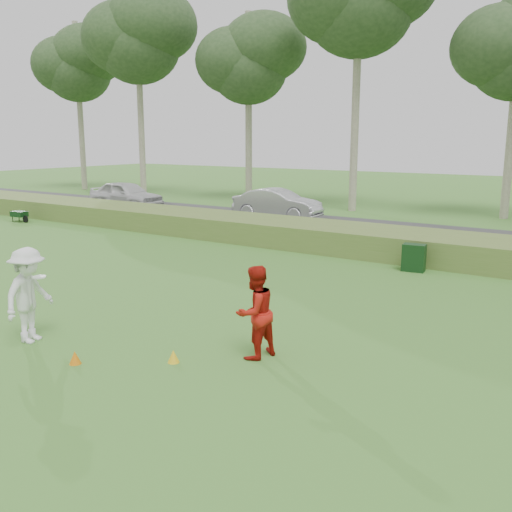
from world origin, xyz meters
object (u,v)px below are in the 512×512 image
Objects in this scene: player_white at (29,295)px; car_left at (126,195)px; player_red at (255,312)px; cone_yellow at (173,356)px; cone_orange at (75,358)px; utility_cabinet at (414,258)px; car_mid at (277,204)px.

player_white is 22.37m from car_left.
player_red reaches higher than cone_yellow.
player_white reaches higher than cone_orange.
car_left reaches higher than cone_orange.
player_white is at bearing -139.22° from car_left.
car_left is at bearing 134.09° from cone_orange.
player_white is 7.98× the size of cone_orange.
player_red is 2.08× the size of utility_cabinet.
cone_orange is 0.29× the size of utility_cabinet.
player_white reaches higher than utility_cabinet.
player_white is 1.10× the size of player_red.
player_red is 1.77m from cone_yellow.
car_left reaches higher than utility_cabinet.
player_white is at bearing -53.60° from player_red.
player_white reaches higher than car_left.
cone_yellow is at bearing -91.91° from player_white.
utility_cabinet reaches higher than cone_yellow.
cone_yellow is at bearing -132.17° from car_left.
player_white is at bearing 170.03° from cone_orange.
cone_yellow is at bearing 36.00° from cone_orange.
player_red is 0.40× the size of car_mid.
car_mid reaches higher than cone_yellow.
player_white is 19.06m from car_mid.
player_white reaches higher than player_red.
cone_orange is at bearing -111.32° from utility_cabinet.
cone_orange is 1.01× the size of cone_yellow.
cone_yellow is 10.05m from utility_cabinet.
car_left is at bearing 138.46° from cone_yellow.
car_mid is at bearing 0.63° from player_white.
player_red is at bearing -98.09° from utility_cabinet.
player_white is 2.28× the size of utility_cabinet.
utility_cabinet is at bearing -167.59° from player_red.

